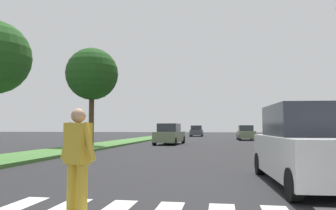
{
  "coord_description": "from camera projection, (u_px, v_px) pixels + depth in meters",
  "views": [
    {
      "loc": [
        0.91,
        2.84,
        1.4
      ],
      "look_at": [
        -1.18,
        15.94,
        2.29
      ],
      "focal_mm": 35.72,
      "sensor_mm": 36.0,
      "label": 1
    }
  ],
  "objects": [
    {
      "name": "suv_crossing",
      "position": [
        308.0,
        147.0,
        8.14
      ],
      "size": [
        2.21,
        4.7,
        1.97
      ],
      "color": "silver",
      "rests_on": "ground_plane"
    },
    {
      "name": "pedestrian_performer",
      "position": [
        78.0,
        158.0,
        5.05
      ],
      "size": [
        0.72,
        0.39,
        1.69
      ],
      "color": "gold",
      "rests_on": "ground_plane"
    },
    {
      "name": "sidewalk_right",
      "position": [
        327.0,
        146.0,
        23.55
      ],
      "size": [
        3.0,
        64.0,
        0.15
      ],
      "primitive_type": "cube",
      "color": "#9E9991",
      "rests_on": "ground_plane"
    },
    {
      "name": "tree_far",
      "position": [
        92.0,
        74.0,
        23.89
      ],
      "size": [
        3.72,
        3.72,
        6.93
      ],
      "color": "#4C3823",
      "rests_on": "median_strip"
    },
    {
      "name": "median_strip",
      "position": [
        108.0,
        144.0,
        26.09
      ],
      "size": [
        2.97,
        64.0,
        0.15
      ],
      "primitive_type": "cube",
      "color": "#477A38",
      "rests_on": "ground_plane"
    },
    {
      "name": "sedan_far_horizon",
      "position": [
        197.0,
        131.0,
        51.38
      ],
      "size": [
        1.97,
        4.44,
        1.69
      ],
      "color": "#474C51",
      "rests_on": "ground_plane"
    },
    {
      "name": "sedan_midblock",
      "position": [
        170.0,
        135.0,
        27.6
      ],
      "size": [
        2.13,
        4.65,
        1.71
      ],
      "color": "gray",
      "rests_on": "ground_plane"
    },
    {
      "name": "ground_plane",
      "position": [
        210.0,
        145.0,
        26.81
      ],
      "size": [
        140.0,
        140.0,
        0.0
      ],
      "primitive_type": "plane",
      "color": "#262628"
    },
    {
      "name": "sedan_distant",
      "position": [
        246.0,
        133.0,
        36.94
      ],
      "size": [
        1.87,
        4.25,
        1.63
      ],
      "color": "gray",
      "rests_on": "ground_plane"
    }
  ]
}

